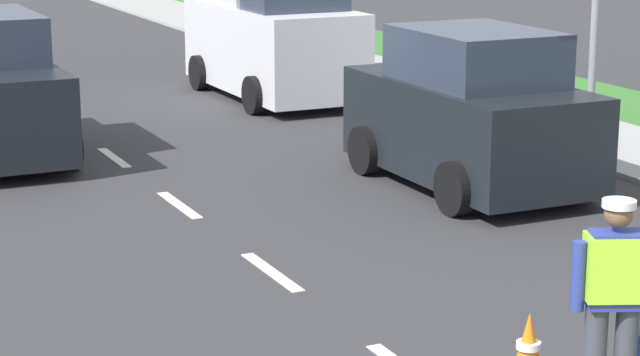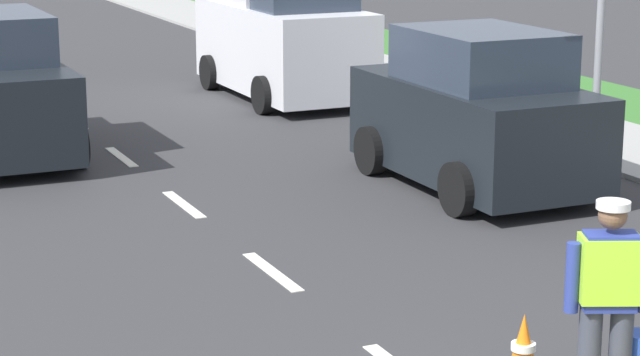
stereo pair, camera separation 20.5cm
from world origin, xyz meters
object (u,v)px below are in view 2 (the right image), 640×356
at_px(traffic_cone_near, 523,352).
at_px(delivery_truck, 279,11).
at_px(road_worker, 611,294).
at_px(lane_direction_sign, 584,14).
at_px(car_parked_curbside, 476,115).

relative_size(traffic_cone_near, delivery_truck, 0.14).
bearing_deg(delivery_truck, road_worker, -102.22).
bearing_deg(delivery_truck, lane_direction_sign, -87.36).
distance_m(road_worker, lane_direction_sign, 6.48).
distance_m(road_worker, delivery_truck, 14.53).
distance_m(traffic_cone_near, car_parked_curbside, 6.75).
relative_size(lane_direction_sign, car_parked_curbside, 0.83).
bearing_deg(lane_direction_sign, road_worker, -123.55).
bearing_deg(car_parked_curbside, road_worker, -112.91).
bearing_deg(traffic_cone_near, road_worker, -55.02).
height_order(traffic_cone_near, car_parked_curbside, car_parked_curbside).
height_order(road_worker, traffic_cone_near, road_worker).
bearing_deg(delivery_truck, car_parked_curbside, -92.43).
bearing_deg(car_parked_curbside, lane_direction_sign, -59.34).
xyz_separation_m(road_worker, traffic_cone_near, (-0.39, 0.56, -0.61)).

